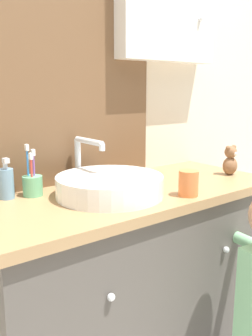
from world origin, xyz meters
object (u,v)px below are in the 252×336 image
Objects in this scene: sink_basin at (109,185)px; soap_dispenser at (6,183)px; toothbrush_holder at (33,184)px; teddy_bear at (230,161)px; drinking_cup at (188,183)px.

soap_dispenser is at bearing 148.01° from sink_basin.
teddy_bear is at bearing -15.08° from toothbrush_holder.
sink_basin reaches higher than teddy_bear.
sink_basin reaches higher than soap_dispenser.
drinking_cup is (-0.39, -0.11, -0.02)m from teddy_bear.
soap_dispenser is (-0.08, 0.02, 0.01)m from toothbrush_holder.
soap_dispenser is at bearing 145.37° from drinking_cup.
toothbrush_holder is 2.01× the size of drinking_cup.
soap_dispenser is 0.63m from drinking_cup.
soap_dispenser reaches higher than teddy_bear.
teddy_bear is 1.44× the size of drinking_cup.
teddy_bear is (0.82, -0.22, 0.02)m from toothbrush_holder.
sink_basin is 2.34× the size of toothbrush_holder.
sink_basin is at bearing -31.99° from soap_dispenser.
sink_basin is 0.27m from toothbrush_holder.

